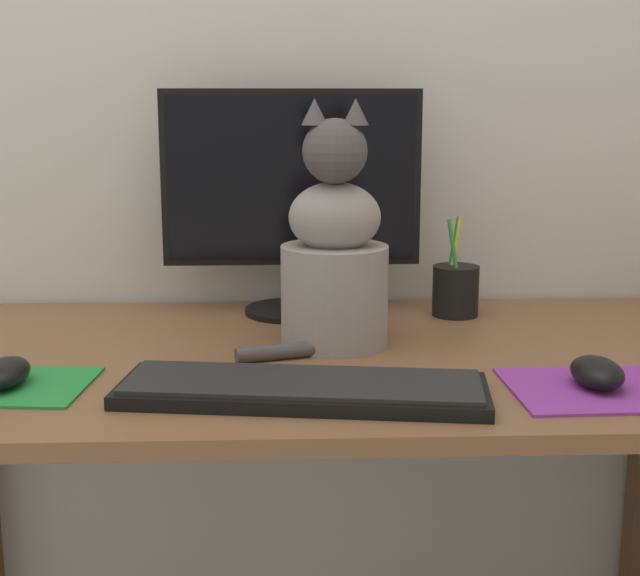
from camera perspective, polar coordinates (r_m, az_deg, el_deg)
The scene contains 10 objects.
wall_back at distance 1.69m, azimuth -0.32°, elevation 16.29°, with size 7.00×0.04×2.50m.
desk at distance 1.39m, azimuth 0.27°, elevation -8.02°, with size 1.38×0.70×0.75m.
monitor at distance 1.57m, azimuth -1.84°, elevation 6.09°, with size 0.45×0.17×0.40m.
keyboard at distance 1.16m, azimuth -1.12°, elevation -6.48°, with size 0.49×0.22×0.02m.
mousepad_left at distance 1.27m, azimuth -18.88°, elevation -5.94°, with size 0.21×0.19×0.00m.
mousepad_right at distance 1.24m, azimuth 17.01°, elevation -6.22°, with size 0.22×0.20×0.00m.
computer_mouse_left at distance 1.26m, azimuth -19.51°, elevation -5.13°, with size 0.06×0.11×0.04m.
computer_mouse_right at distance 1.24m, azimuth 17.31°, elevation -5.18°, with size 0.07×0.10×0.04m.
cat at distance 1.37m, azimuth 0.91°, elevation 2.04°, with size 0.24×0.20×0.38m.
pen_cup at distance 1.60m, azimuth 8.66°, elevation -0.10°, with size 0.08×0.08×0.18m.
Camera 1 is at (-0.06, -1.31, 1.13)m, focal length 50.00 mm.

